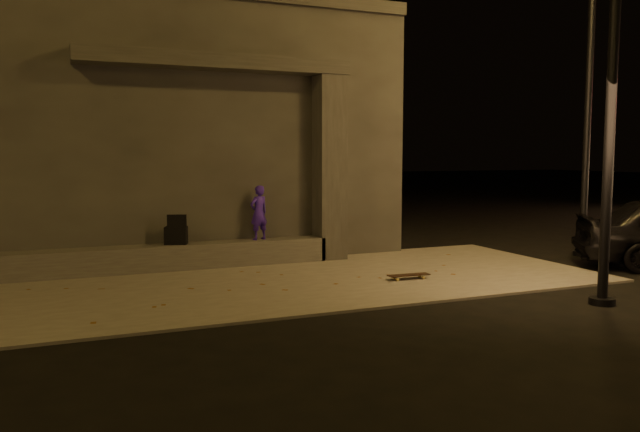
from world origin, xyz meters
name	(u,v)px	position (x,y,z in m)	size (l,w,h in m)	color
ground	(325,311)	(0.00, 0.00, 0.00)	(120.00, 120.00, 0.00)	black
sidewalk	(277,282)	(0.00, 2.00, 0.02)	(11.00, 4.40, 0.04)	slate
building	(168,132)	(-1.00, 6.49, 2.61)	(9.00, 5.10, 5.22)	#373432
ledge	(167,257)	(-1.50, 3.75, 0.27)	(6.00, 0.55, 0.45)	#4A4743
column	(329,168)	(1.70, 3.75, 1.84)	(0.55, 0.55, 3.60)	#373432
canopy	(218,62)	(-0.50, 3.80, 3.78)	(5.00, 0.70, 0.28)	#373432
skateboarder	(259,213)	(0.23, 3.75, 1.01)	(0.38, 0.25, 1.04)	#3519A6
backpack	(176,234)	(-1.33, 3.75, 0.68)	(0.45, 0.37, 0.55)	black
skateboard	(409,275)	(2.07, 1.29, 0.11)	(0.73, 0.23, 0.08)	black
street_lamp_0	(615,25)	(3.76, -1.15, 3.86)	(0.36, 0.36, 6.76)	black
street_lamp_2	(590,49)	(6.79, 2.19, 4.24)	(0.36, 0.36, 7.50)	black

